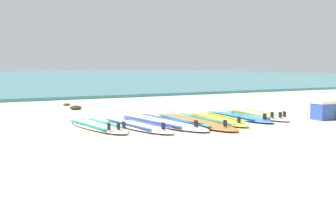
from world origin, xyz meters
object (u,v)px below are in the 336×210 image
(cooler_box, at_px, (324,110))
(surfboard_4, at_px, (216,119))
(surfboard_2, at_px, (160,122))
(surfboard_3, at_px, (193,121))
(surfboard_6, at_px, (256,115))
(surfboard_5, at_px, (237,116))
(surfboard_0, at_px, (97,126))
(surfboard_1, at_px, (137,125))

(cooler_box, bearing_deg, surfboard_4, 157.09)
(surfboard_2, xyz_separation_m, surfboard_4, (1.14, -0.13, 0.00))
(surfboard_3, bearing_deg, surfboard_2, 164.65)
(surfboard_2, distance_m, surfboard_6, 2.28)
(surfboard_3, bearing_deg, cooler_box, -17.67)
(surfboard_4, relative_size, surfboard_6, 1.00)
(cooler_box, bearing_deg, surfboard_3, 162.33)
(surfboard_4, relative_size, surfboard_5, 1.05)
(surfboard_2, distance_m, surfboard_3, 0.63)
(surfboard_3, relative_size, cooler_box, 5.60)
(surfboard_2, xyz_separation_m, surfboard_5, (1.74, -0.02, 0.00))
(cooler_box, bearing_deg, surfboard_6, 130.00)
(surfboard_0, xyz_separation_m, surfboard_4, (2.31, -0.21, -0.00))
(surfboard_4, bearing_deg, surfboard_3, -176.28)
(surfboard_1, bearing_deg, surfboard_0, 157.69)
(surfboard_5, distance_m, surfboard_6, 0.54)
(surfboard_1, distance_m, surfboard_4, 1.68)
(surfboard_0, distance_m, surfboard_3, 1.79)
(surfboard_0, bearing_deg, surfboard_3, -7.80)
(surfboard_2, height_order, cooler_box, cooler_box)
(surfboard_0, distance_m, cooler_box, 4.43)
(surfboard_1, bearing_deg, surfboard_6, 4.63)
(surfboard_0, xyz_separation_m, surfboard_6, (3.44, -0.03, -0.00))
(surfboard_2, xyz_separation_m, surfboard_3, (0.60, -0.17, -0.00))
(surfboard_0, xyz_separation_m, cooler_box, (4.30, -1.05, 0.16))
(surfboard_4, relative_size, cooler_box, 4.60)
(surfboard_5, xyz_separation_m, surfboard_6, (0.54, 0.07, 0.00))
(surfboard_2, bearing_deg, surfboard_5, -0.76)
(surfboard_4, height_order, cooler_box, cooler_box)
(surfboard_5, bearing_deg, surfboard_3, -172.84)
(surfboard_4, distance_m, surfboard_5, 0.60)
(surfboard_0, bearing_deg, surfboard_5, -1.97)
(surfboard_6, bearing_deg, surfboard_1, -175.37)
(surfboard_1, height_order, surfboard_2, same)
(surfboard_2, relative_size, cooler_box, 5.69)
(surfboard_0, distance_m, surfboard_1, 0.68)
(surfboard_6, relative_size, cooler_box, 4.60)
(surfboard_2, distance_m, cooler_box, 3.28)
(surfboard_5, bearing_deg, surfboard_0, 178.03)
(surfboard_2, bearing_deg, surfboard_3, -15.35)
(cooler_box, bearing_deg, surfboard_0, 166.30)
(surfboard_4, bearing_deg, surfboard_1, -178.31)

